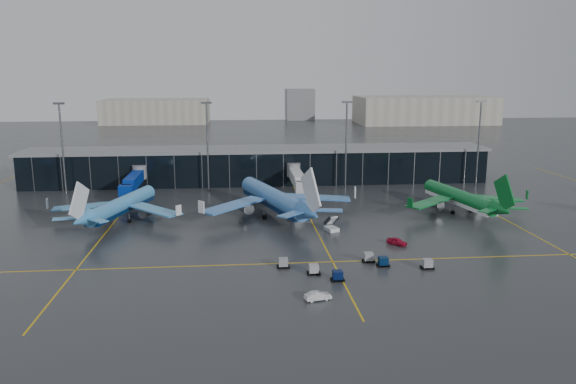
{
  "coord_description": "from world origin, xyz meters",
  "views": [
    {
      "loc": [
        -7.04,
        -110.11,
        33.35
      ],
      "look_at": [
        5.0,
        18.0,
        6.0
      ],
      "focal_mm": 35.0,
      "sensor_mm": 36.0,
      "label": 1
    }
  ],
  "objects": [
    {
      "name": "service_van_white",
      "position": [
        4.82,
        -31.97,
        0.67
      ],
      "size": [
        4.27,
        2.29,
        1.34
      ],
      "primitive_type": "imported",
      "rotation": [
        0.0,
        0.0,
        1.8
      ],
      "color": "silver",
      "rests_on": "ground"
    },
    {
      "name": "airliner_arkefly",
      "position": [
        -33.35,
        18.51,
        5.81
      ],
      "size": [
        42.77,
        45.83,
        11.62
      ],
      "primitive_type": null,
      "rotation": [
        0.0,
        0.0,
        -0.3
      ],
      "color": "#4092D3",
      "rests_on": "ground"
    },
    {
      "name": "mobile_airstair",
      "position": [
        13.22,
        5.18,
        0.77
      ],
      "size": [
        3.14,
        3.75,
        3.45
      ],
      "rotation": [
        0.0,
        0.0,
        0.34
      ],
      "color": "white",
      "rests_on": "ground"
    },
    {
      "name": "airliner_aer_lingus",
      "position": [
        47.12,
        19.26,
        5.78
      ],
      "size": [
        39.29,
        42.97,
        11.56
      ],
      "primitive_type": null,
      "rotation": [
        0.0,
        0.0,
        0.18
      ],
      "color": "#0D6F2D",
      "rests_on": "ground"
    },
    {
      "name": "distant_hangars",
      "position": [
        49.94,
        270.08,
        8.79
      ],
      "size": [
        260.0,
        71.0,
        22.0
      ],
      "color": "#B2AD99",
      "rests_on": "ground"
    },
    {
      "name": "airliner_klm_near",
      "position": [
        1.56,
        19.54,
        6.95
      ],
      "size": [
        51.92,
        55.43,
        13.91
      ],
      "primitive_type": null,
      "rotation": [
        0.0,
        0.0,
        0.32
      ],
      "color": "#3B76C1",
      "rests_on": "ground"
    },
    {
      "name": "taxi_lines",
      "position": [
        10.0,
        10.61,
        0.01
      ],
      "size": [
        220.0,
        120.0,
        0.02
      ],
      "color": "gold",
      "rests_on": "ground"
    },
    {
      "name": "jet_bridges",
      "position": [
        -35.0,
        42.99,
        4.55
      ],
      "size": [
        94.0,
        27.5,
        7.2
      ],
      "color": "#595B60",
      "rests_on": "ground"
    },
    {
      "name": "service_van_red",
      "position": [
        24.4,
        -6.09,
        0.71
      ],
      "size": [
        4.05,
        4.17,
        1.41
      ],
      "primitive_type": "imported",
      "rotation": [
        0.0,
        0.0,
        0.75
      ],
      "color": "#AC0D2A",
      "rests_on": "ground"
    },
    {
      "name": "ground",
      "position": [
        0.0,
        0.0,
        0.0
      ],
      "size": [
        600.0,
        600.0,
        0.0
      ],
      "primitive_type": "plane",
      "color": "#282B2D",
      "rests_on": "ground"
    },
    {
      "name": "flood_masts",
      "position": [
        5.0,
        50.0,
        13.81
      ],
      "size": [
        203.0,
        0.5,
        25.5
      ],
      "color": "#595B60",
      "rests_on": "ground"
    },
    {
      "name": "baggage_carts",
      "position": [
        12.73,
        -19.41,
        0.76
      ],
      "size": [
        27.12,
        10.29,
        1.7
      ],
      "color": "black",
      "rests_on": "ground"
    },
    {
      "name": "terminal_pier",
      "position": [
        0.0,
        62.0,
        5.42
      ],
      "size": [
        142.0,
        17.0,
        10.7
      ],
      "color": "black",
      "rests_on": "ground"
    }
  ]
}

